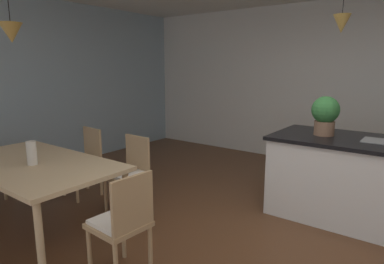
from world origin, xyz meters
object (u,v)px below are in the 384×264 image
(kitchen_island, at_px, (366,181))
(chair_far_right, at_px, (129,172))
(potted_plant_on_island, at_px, (325,114))
(dining_table, at_px, (33,168))
(chair_far_left, at_px, (84,159))
(vase_on_dining_table, at_px, (32,153))
(chair_kitchen_end, at_px, (123,221))

(kitchen_island, bearing_deg, chair_far_right, -149.45)
(potted_plant_on_island, bearing_deg, dining_table, -134.70)
(dining_table, height_order, potted_plant_on_island, potted_plant_on_island)
(dining_table, relative_size, chair_far_left, 2.16)
(vase_on_dining_table, bearing_deg, kitchen_island, 41.29)
(potted_plant_on_island, bearing_deg, chair_far_right, -143.14)
(chair_far_left, xyz_separation_m, chair_far_right, (0.84, 0.00, 0.00))
(kitchen_island, height_order, potted_plant_on_island, potted_plant_on_island)
(chair_far_right, bearing_deg, chair_far_left, -179.99)
(chair_far_left, height_order, vase_on_dining_table, vase_on_dining_table)
(kitchen_island, relative_size, potted_plant_on_island, 4.53)
(vase_on_dining_table, bearing_deg, chair_far_left, 118.69)
(kitchen_island, bearing_deg, chair_far_left, -156.82)
(chair_far_right, relative_size, chair_kitchen_end, 1.00)
(dining_table, xyz_separation_m, potted_plant_on_island, (2.18, 2.20, 0.48))
(dining_table, relative_size, kitchen_island, 0.95)
(chair_far_right, height_order, chair_kitchen_end, same)
(chair_far_left, distance_m, chair_kitchen_end, 1.94)
(chair_kitchen_end, xyz_separation_m, vase_on_dining_table, (-1.22, -0.04, 0.37))
(dining_table, relative_size, chair_far_right, 2.16)
(chair_far_left, distance_m, potted_plant_on_island, 2.98)
(chair_far_left, relative_size, potted_plant_on_island, 2.00)
(kitchen_island, xyz_separation_m, vase_on_dining_table, (-2.56, -2.24, 0.38))
(potted_plant_on_island, bearing_deg, kitchen_island, 0.00)
(potted_plant_on_island, height_order, vase_on_dining_table, potted_plant_on_island)
(dining_table, xyz_separation_m, chair_far_left, (-0.42, 0.89, -0.19))
(dining_table, xyz_separation_m, chair_far_right, (0.42, 0.89, -0.19))
(chair_far_left, xyz_separation_m, kitchen_island, (3.07, 1.31, -0.01))
(chair_far_left, relative_size, chair_far_right, 1.00)
(kitchen_island, bearing_deg, chair_kitchen_end, -121.33)
(chair_far_right, bearing_deg, dining_table, -115.60)
(dining_table, distance_m, kitchen_island, 3.45)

